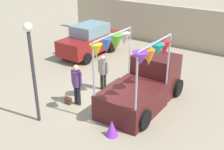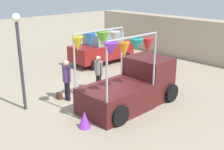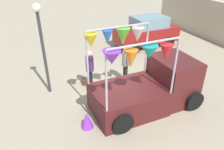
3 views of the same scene
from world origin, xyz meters
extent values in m
plane|color=gray|center=(0.00, 0.00, 0.00)|extent=(60.00, 60.00, 0.00)
cube|color=#4C1919|center=(1.33, -0.15, 0.50)|extent=(1.90, 2.60, 1.00)
cube|color=#4C1919|center=(1.33, 1.85, 0.90)|extent=(1.80, 1.40, 1.80)
cube|color=#8CB2C6|center=(1.33, 1.85, 1.35)|extent=(1.76, 1.37, 0.60)
cylinder|color=black|center=(0.38, 2.20, 0.38)|extent=(0.22, 0.76, 0.76)
cylinder|color=black|center=(2.28, 2.20, 0.38)|extent=(0.22, 0.76, 0.76)
cylinder|color=black|center=(0.38, -0.85, 0.38)|extent=(0.22, 0.76, 0.76)
cylinder|color=black|center=(2.28, -0.85, 0.38)|extent=(0.22, 0.76, 0.76)
cylinder|color=#A5A5AD|center=(0.46, 1.07, 2.02)|extent=(0.07, 0.07, 2.04)
cylinder|color=#A5A5AD|center=(2.20, 1.07, 2.02)|extent=(0.07, 0.07, 2.04)
cylinder|color=#A5A5AD|center=(0.46, -1.37, 2.02)|extent=(0.07, 0.07, 2.04)
cylinder|color=#A5A5AD|center=(2.20, -1.37, 2.02)|extent=(0.07, 0.07, 2.04)
cylinder|color=#A5A5AD|center=(0.46, -0.15, 3.04)|extent=(0.07, 2.44, 0.07)
cylinder|color=#A5A5AD|center=(2.20, -0.15, 3.04)|extent=(0.07, 2.44, 0.07)
cone|color=yellow|center=(0.46, -1.20, 2.70)|extent=(0.47, 0.47, 0.50)
cone|color=purple|center=(2.20, -1.20, 2.79)|extent=(0.56, 0.56, 0.41)
cone|color=blue|center=(0.46, -0.59, 2.73)|extent=(0.54, 0.54, 0.52)
cone|color=orange|center=(2.20, -0.59, 2.64)|extent=(0.52, 0.52, 0.55)
cone|color=#66CC33|center=(0.46, 0.02, 2.68)|extent=(0.63, 0.63, 0.62)
cone|color=teal|center=(2.20, 0.02, 2.74)|extent=(0.72, 0.72, 0.41)
cone|color=white|center=(0.46, 0.63, 2.66)|extent=(0.64, 0.64, 0.53)
cone|color=red|center=(2.20, 0.63, 2.62)|extent=(0.58, 0.58, 0.54)
cube|color=maroon|center=(-4.20, 4.08, 0.77)|extent=(1.70, 4.00, 0.90)
cube|color=#72939E|center=(-4.20, 4.23, 1.55)|extent=(1.50, 2.10, 0.66)
cylinder|color=black|center=(-5.05, 5.33, 0.32)|extent=(0.18, 0.64, 0.64)
cylinder|color=black|center=(-3.35, 5.33, 0.32)|extent=(0.18, 0.64, 0.64)
cylinder|color=black|center=(-5.05, 2.83, 0.32)|extent=(0.18, 0.64, 0.64)
cylinder|color=black|center=(-3.35, 2.83, 0.32)|extent=(0.18, 0.64, 0.64)
cylinder|color=black|center=(-0.91, -0.88, 0.42)|extent=(0.13, 0.13, 0.84)
cylinder|color=black|center=(-0.73, -0.88, 0.42)|extent=(0.13, 0.13, 0.84)
cylinder|color=#593372|center=(-0.82, -0.88, 1.18)|extent=(0.34, 0.34, 0.67)
sphere|color=tan|center=(-0.82, -0.88, 1.64)|extent=(0.25, 0.25, 0.25)
cylinder|color=#593372|center=(-1.04, -0.88, 1.21)|extent=(0.09, 0.09, 0.60)
cylinder|color=#593372|center=(-0.60, -0.88, 1.21)|extent=(0.09, 0.09, 0.60)
cylinder|color=#2D2823|center=(-0.83, 0.81, 0.40)|extent=(0.13, 0.13, 0.79)
cylinder|color=#2D2823|center=(-0.65, 0.81, 0.40)|extent=(0.13, 0.13, 0.79)
cylinder|color=gray|center=(-0.74, 0.81, 1.11)|extent=(0.34, 0.34, 0.63)
sphere|color=tan|center=(-0.74, 0.81, 1.54)|extent=(0.24, 0.24, 0.24)
cylinder|color=gray|center=(-0.96, 0.81, 1.14)|extent=(0.09, 0.09, 0.57)
cylinder|color=gray|center=(-0.52, 0.81, 1.14)|extent=(0.09, 0.09, 0.57)
cube|color=#592D1E|center=(-1.17, -1.08, 0.14)|extent=(0.28, 0.16, 0.28)
cylinder|color=#333338|center=(-1.23, -2.62, 1.72)|extent=(0.12, 0.12, 3.43)
sphere|color=#F2EDCC|center=(-1.23, -2.62, 3.59)|extent=(0.32, 0.32, 0.32)
cube|color=tan|center=(0.00, 8.81, 1.30)|extent=(18.00, 0.36, 2.60)
cone|color=purple|center=(1.57, -1.85, 0.30)|extent=(0.61, 0.61, 0.60)
camera|label=1|loc=(6.15, -8.45, 5.91)|focal=45.00mm
camera|label=2|loc=(8.52, -7.13, 4.78)|focal=45.00mm
camera|label=3|loc=(7.18, -3.42, 5.29)|focal=35.00mm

